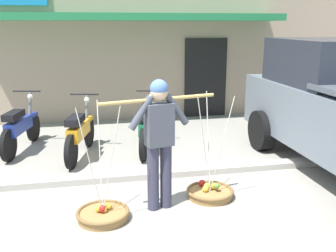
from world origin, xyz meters
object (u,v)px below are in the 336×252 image
fruit_basket_right_side (210,192)px  motorcycle_third_in_row (148,127)px  fruit_basket_left_side (103,214)px  motorcycle_nearest_shop (20,128)px  motorcycle_second_in_row (80,133)px  fruit_vendor (159,136)px

fruit_basket_right_side → motorcycle_third_in_row: 2.33m
fruit_basket_left_side → motorcycle_nearest_shop: (-1.39, 3.03, 0.38)m
motorcycle_second_in_row → fruit_basket_left_side: bearing=-83.2°
motorcycle_second_in_row → motorcycle_third_in_row: bearing=6.0°
fruit_basket_right_side → motorcycle_second_in_row: fruit_basket_right_side is taller
fruit_vendor → motorcycle_second_in_row: bearing=114.5°
fruit_vendor → fruit_basket_left_side: bearing=-167.3°
fruit_basket_right_side → motorcycle_second_in_row: 2.78m
fruit_vendor → fruit_basket_left_side: (-0.75, -0.17, -0.90)m
fruit_vendor → motorcycle_third_in_row: size_ratio=0.96×
fruit_basket_left_side → motorcycle_nearest_shop: 3.36m
motorcycle_nearest_shop → motorcycle_third_in_row: size_ratio=1.01×
fruit_vendor → motorcycle_nearest_shop: size_ratio=0.95×
motorcycle_nearest_shop → motorcycle_third_in_row: same height
motorcycle_second_in_row → fruit_vendor: bearing=-65.5°
fruit_basket_left_side → motorcycle_second_in_row: size_ratio=0.81×
motorcycle_nearest_shop → motorcycle_third_in_row: (2.35, -0.45, 0.00)m
fruit_vendor → motorcycle_third_in_row: 2.47m
fruit_vendor → fruit_basket_left_side: fruit_vendor is taller
fruit_vendor → fruit_basket_right_side: 1.18m
fruit_basket_right_side → motorcycle_third_in_row: size_ratio=0.82×
fruit_vendor → motorcycle_second_in_row: 2.56m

